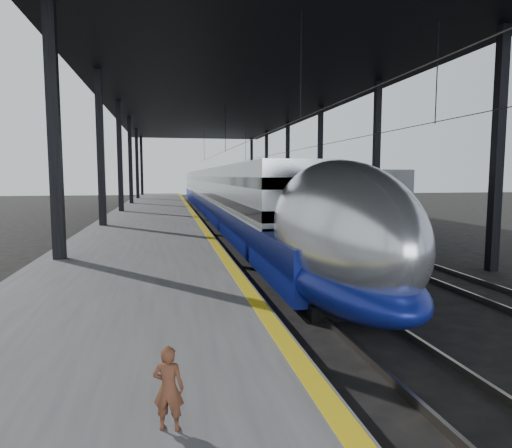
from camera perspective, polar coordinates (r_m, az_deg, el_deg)
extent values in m
plane|color=black|center=(10.93, 2.65, -13.10)|extent=(160.00, 160.00, 0.00)
cube|color=#4C4C4F|center=(30.20, -12.97, 0.00)|extent=(6.00, 80.00, 1.00)
cube|color=gold|center=(30.19, -7.68, 1.06)|extent=(0.30, 80.00, 0.01)
cube|color=slate|center=(30.46, -3.93, -0.60)|extent=(0.08, 80.00, 0.16)
cube|color=slate|center=(30.67, -1.26, -0.54)|extent=(0.08, 80.00, 0.16)
cube|color=slate|center=(31.47, 5.14, -0.40)|extent=(0.08, 80.00, 0.16)
cube|color=slate|center=(31.90, 7.62, -0.34)|extent=(0.08, 80.00, 0.16)
cube|color=black|center=(15.42, -23.85, 8.93)|extent=(0.35, 0.35, 9.00)
cube|color=black|center=(19.29, 27.96, 8.06)|extent=(0.35, 0.35, 9.00)
cube|color=black|center=(25.27, -18.82, 7.78)|extent=(0.35, 0.35, 9.00)
cube|color=black|center=(27.80, 14.80, 7.71)|extent=(0.35, 0.35, 9.00)
cube|color=black|center=(35.20, -16.64, 7.26)|extent=(0.35, 0.35, 9.00)
cube|color=black|center=(37.06, 8.00, 7.37)|extent=(0.35, 0.35, 9.00)
cube|color=black|center=(45.16, -15.41, 6.96)|extent=(0.35, 0.35, 9.00)
cube|color=black|center=(46.62, 3.97, 7.12)|extent=(0.35, 0.35, 9.00)
cube|color=black|center=(55.14, -14.63, 6.77)|extent=(0.35, 0.35, 9.00)
cube|color=black|center=(56.34, 1.31, 6.94)|extent=(0.35, 0.35, 9.00)
cube|color=black|center=(65.12, -14.09, 6.64)|extent=(0.35, 0.35, 9.00)
cube|color=black|center=(66.14, -0.56, 6.80)|extent=(0.35, 0.35, 9.00)
cube|color=black|center=(30.87, -2.87, 16.59)|extent=(18.00, 75.00, 0.45)
cylinder|color=slate|center=(30.42, -2.64, 9.62)|extent=(0.03, 74.00, 0.03)
cylinder|color=slate|center=(31.54, 6.51, 9.46)|extent=(0.03, 74.00, 0.03)
cube|color=silver|center=(43.37, -5.16, 4.19)|extent=(2.80, 57.00, 3.86)
cube|color=navy|center=(41.94, -4.94, 2.48)|extent=(2.88, 62.00, 1.50)
cube|color=silver|center=(43.39, -5.16, 3.61)|extent=(2.90, 57.00, 0.10)
cube|color=black|center=(43.35, -5.18, 5.66)|extent=(2.84, 57.00, 0.41)
cube|color=black|center=(43.37, -5.16, 4.19)|extent=(2.84, 57.00, 0.41)
ellipsoid|color=silver|center=(12.54, 9.88, -0.95)|extent=(2.80, 8.40, 3.86)
ellipsoid|color=navy|center=(12.72, 9.78, -5.93)|extent=(2.88, 8.40, 1.64)
ellipsoid|color=black|center=(10.09, 15.23, 1.66)|extent=(1.45, 2.20, 0.87)
cube|color=black|center=(12.90, 9.72, -9.26)|extent=(2.12, 2.60, 0.40)
cube|color=black|center=(34.08, -3.48, 0.31)|extent=(2.12, 2.60, 0.40)
cube|color=navy|center=(29.32, 7.79, 2.81)|extent=(2.76, 18.00, 3.75)
cube|color=#95989D|center=(21.56, 15.01, 1.53)|extent=(2.81, 1.20, 3.80)
cube|color=black|center=(20.96, 15.82, 3.68)|extent=(1.68, 0.06, 0.84)
cube|color=#A30C11|center=(21.04, 15.72, 0.19)|extent=(1.18, 0.06, 0.54)
cube|color=#95989D|center=(47.68, 0.39, 4.07)|extent=(2.76, 18.00, 3.75)
cube|color=#95989D|center=(66.40, -2.87, 4.61)|extent=(2.76, 18.00, 3.75)
cube|color=black|center=(23.92, 12.38, -2.30)|extent=(2.17, 2.40, 0.36)
cube|color=black|center=(44.85, 1.15, 1.66)|extent=(2.17, 2.40, 0.36)
imported|color=#532D1B|center=(4.98, -10.89, -19.50)|extent=(0.37, 0.29, 0.88)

